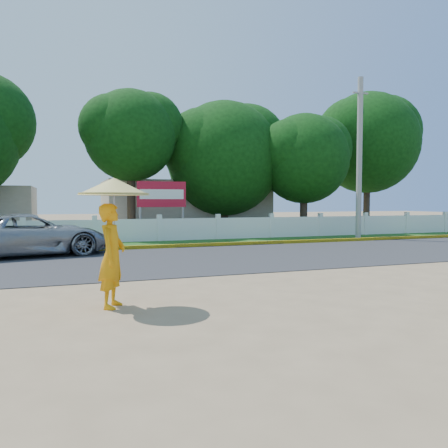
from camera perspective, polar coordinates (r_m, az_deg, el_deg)
name	(u,v)px	position (r m, az deg, el deg)	size (l,w,h in m)	color
ground	(252,282)	(10.69, 3.68, -7.51)	(120.00, 120.00, 0.00)	#9E8460
road	(199,258)	(14.87, -3.29, -4.49)	(60.00, 7.00, 0.02)	#38383A
grass_verge	(166,244)	(19.92, -7.62, -2.59)	(60.00, 3.50, 0.03)	#2D601E
curb	(175,246)	(18.27, -6.48, -2.89)	(40.00, 0.18, 0.16)	yellow
fence	(159,230)	(21.29, -8.46, -0.80)	(40.00, 0.10, 1.10)	silver
building_near	(184,207)	(28.55, -5.28, 2.29)	(10.00, 6.00, 3.20)	#B7AD99
utility_pole	(359,159)	(23.68, 17.26, 8.15)	(0.28, 0.28, 8.26)	gray
vehicle	(30,235)	(16.90, -23.98, -1.31)	(2.50, 5.42, 1.51)	gray
monk_with_parasol	(113,223)	(8.19, -14.31, 0.09)	(1.30, 1.30, 2.37)	orange
billboard	(162,197)	(22.40, -8.14, 3.46)	(2.50, 0.13, 2.95)	gray
tree_row	(194,148)	(25.35, -3.95, 9.87)	(33.59, 8.12, 9.29)	#473828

